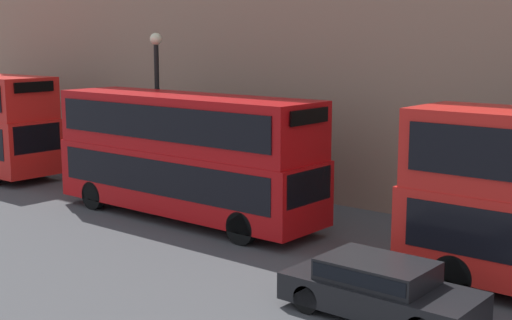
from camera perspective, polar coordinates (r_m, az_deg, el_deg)
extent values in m
cylinder|color=black|center=(17.52, 15.56, -8.84)|extent=(0.30, 1.00, 1.00)
cylinder|color=black|center=(19.51, 18.27, -7.05)|extent=(0.30, 1.00, 1.00)
cube|color=#B20C0F|center=(23.77, -5.68, -1.52)|extent=(2.55, 10.07, 2.00)
cube|color=#B20C0F|center=(23.47, -5.76, 3.02)|extent=(2.50, 9.87, 1.79)
cube|color=black|center=(23.72, -5.69, -0.95)|extent=(2.59, 9.27, 1.12)
cube|color=black|center=(23.46, -5.76, 3.24)|extent=(2.59, 9.27, 1.07)
cube|color=black|center=(20.51, 4.24, -2.16)|extent=(2.17, 0.06, 1.00)
cube|color=black|center=(20.19, 4.31, 3.49)|extent=(1.78, 0.06, 0.43)
cylinder|color=black|center=(20.88, -1.14, -5.46)|extent=(0.30, 1.00, 1.00)
cylinder|color=black|center=(22.58, 2.59, -4.29)|extent=(0.30, 1.00, 1.00)
cylinder|color=black|center=(25.76, -12.84, -2.77)|extent=(0.30, 1.00, 1.00)
cylinder|color=black|center=(27.15, -9.09, -2.00)|extent=(0.30, 1.00, 1.00)
cube|color=black|center=(30.19, -17.12, 1.66)|extent=(2.17, 0.06, 1.14)
cube|color=black|center=(29.98, -17.32, 5.60)|extent=(1.78, 0.06, 0.42)
cylinder|color=black|center=(32.32, -16.88, -0.42)|extent=(0.30, 1.00, 1.00)
cube|color=black|center=(15.86, 9.94, -10.66)|extent=(1.82, 4.26, 0.61)
cube|color=black|center=(15.73, 9.66, -8.72)|extent=(1.60, 2.34, 0.48)
cube|color=black|center=(15.73, 9.66, -8.64)|extent=(1.64, 2.23, 0.30)
cylinder|color=black|center=(16.03, 15.69, -11.29)|extent=(0.22, 0.64, 0.64)
cylinder|color=black|center=(15.97, 4.14, -11.03)|extent=(0.22, 0.64, 0.64)
cylinder|color=black|center=(17.22, 7.26, -9.51)|extent=(0.22, 0.64, 0.64)
cylinder|color=black|center=(27.05, -7.86, 3.05)|extent=(0.18, 0.18, 5.72)
sphere|color=beige|center=(26.87, -8.02, 9.58)|extent=(0.44, 0.44, 0.44)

